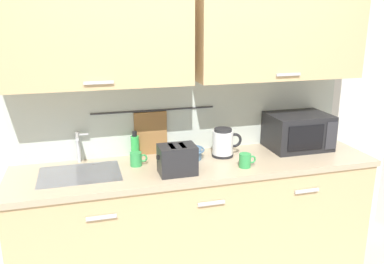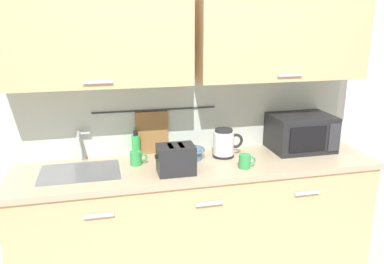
{
  "view_description": "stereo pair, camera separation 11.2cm",
  "coord_description": "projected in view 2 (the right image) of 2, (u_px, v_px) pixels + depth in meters",
  "views": [
    {
      "loc": [
        -0.75,
        -2.2,
        1.89
      ],
      "look_at": [
        -0.03,
        0.33,
        1.12
      ],
      "focal_mm": 37.33,
      "sensor_mm": 36.0,
      "label": 1
    },
    {
      "loc": [
        -0.64,
        -2.23,
        1.89
      ],
      "look_at": [
        -0.03,
        0.33,
        1.12
      ],
      "focal_mm": 37.33,
      "sensor_mm": 36.0,
      "label": 2
    }
  ],
  "objects": [
    {
      "name": "mixing_bowl",
      "position": [
        190.0,
        153.0,
        2.86
      ],
      "size": [
        0.21,
        0.21,
        0.08
      ],
      "color": "#4C7093",
      "rests_on": "counter_unit"
    },
    {
      "name": "back_wall_assembly",
      "position": [
        190.0,
        70.0,
        2.83
      ],
      "size": [
        3.7,
        0.41,
        2.5
      ],
      "color": "silver",
      "rests_on": "ground"
    },
    {
      "name": "dish_soap_bottle",
      "position": [
        136.0,
        145.0,
        2.89
      ],
      "size": [
        0.06,
        0.06,
        0.2
      ],
      "color": "green",
      "rests_on": "counter_unit"
    },
    {
      "name": "mug_near_sink",
      "position": [
        136.0,
        158.0,
        2.74
      ],
      "size": [
        0.12,
        0.08,
        0.09
      ],
      "color": "green",
      "rests_on": "counter_unit"
    },
    {
      "name": "mug_by_kettle",
      "position": [
        245.0,
        161.0,
        2.68
      ],
      "size": [
        0.12,
        0.08,
        0.09
      ],
      "color": "green",
      "rests_on": "counter_unit"
    },
    {
      "name": "toaster",
      "position": [
        176.0,
        159.0,
        2.58
      ],
      "size": [
        0.26,
        0.17,
        0.19
      ],
      "color": "#232326",
      "rests_on": "counter_unit"
    },
    {
      "name": "counter_unit",
      "position": [
        196.0,
        220.0,
        2.91
      ],
      "size": [
        2.53,
        0.64,
        0.9
      ],
      "color": "tan",
      "rests_on": "ground"
    },
    {
      "name": "sink_faucet",
      "position": [
        79.0,
        142.0,
        2.78
      ],
      "size": [
        0.09,
        0.17,
        0.22
      ],
      "color": "#B2B5BA",
      "rests_on": "counter_unit"
    },
    {
      "name": "microwave",
      "position": [
        301.0,
        133.0,
        3.03
      ],
      "size": [
        0.46,
        0.35,
        0.27
      ],
      "color": "black",
      "rests_on": "counter_unit"
    },
    {
      "name": "electric_kettle",
      "position": [
        224.0,
        143.0,
        2.89
      ],
      "size": [
        0.23,
        0.16,
        0.21
      ],
      "color": "black",
      "rests_on": "counter_unit"
    }
  ]
}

